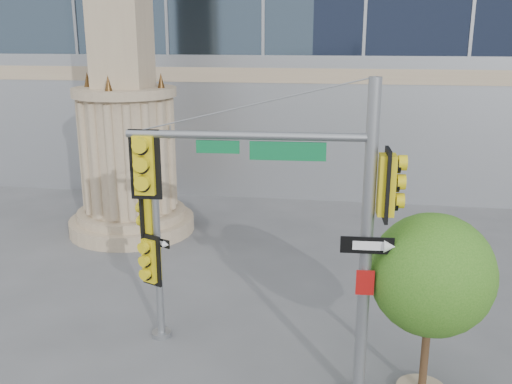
# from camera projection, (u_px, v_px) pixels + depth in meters

# --- Properties ---
(monument) EXTENTS (4.40, 4.40, 16.60)m
(monument) POSITION_uv_depth(u_px,v_px,m) (123.00, 75.00, 19.07)
(monument) COLOR tan
(monument) RESTS_ON ground
(main_signal_pole) EXTENTS (4.79, 0.67, 6.17)m
(main_signal_pole) POSITION_uv_depth(u_px,v_px,m) (305.00, 210.00, 10.18)
(main_signal_pole) COLOR slate
(main_signal_pole) RESTS_ON ground
(secondary_signal_pole) EXTENTS (0.80, 0.79, 4.73)m
(secondary_signal_pole) POSITION_uv_depth(u_px,v_px,m) (151.00, 225.00, 12.58)
(secondary_signal_pole) COLOR slate
(secondary_signal_pole) RESTS_ON ground
(street_tree) EXTENTS (2.37, 2.32, 3.70)m
(street_tree) POSITION_uv_depth(u_px,v_px,m) (434.00, 279.00, 10.62)
(street_tree) COLOR tan
(street_tree) RESTS_ON ground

